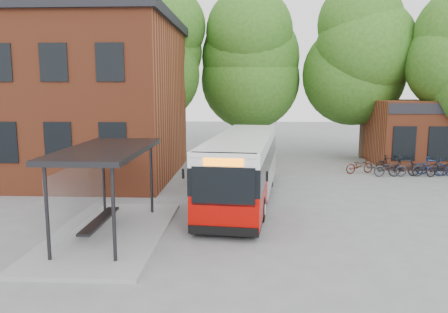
{
  "coord_description": "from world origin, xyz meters",
  "views": [
    {
      "loc": [
        -0.16,
        -14.35,
        4.66
      ],
      "look_at": [
        -0.98,
        2.99,
        2.0
      ],
      "focal_mm": 35.0,
      "sensor_mm": 36.0,
      "label": 1
    }
  ],
  "objects_px": {
    "bicycle_3": "(404,167)",
    "bicycle_5": "(432,166)",
    "bus_shelter": "(108,192)",
    "bicycle_0": "(359,166)",
    "city_bus": "(243,167)",
    "bicycle_4": "(429,167)",
    "bicycle_6": "(441,168)",
    "bicycle_1": "(389,163)",
    "bicycle_2": "(390,168)"
  },
  "relations": [
    {
      "from": "bicycle_0",
      "to": "bicycle_5",
      "type": "relative_size",
      "value": 1.01
    },
    {
      "from": "bicycle_2",
      "to": "bicycle_3",
      "type": "xyz_separation_m",
      "value": [
        0.77,
        0.08,
        0.07
      ]
    },
    {
      "from": "city_bus",
      "to": "bicycle_4",
      "type": "xyz_separation_m",
      "value": [
        10.03,
        5.47,
        -0.9
      ]
    },
    {
      "from": "bicycle_0",
      "to": "bicycle_1",
      "type": "bearing_deg",
      "value": -85.5
    },
    {
      "from": "bus_shelter",
      "to": "bicycle_0",
      "type": "bearing_deg",
      "value": 45.83
    },
    {
      "from": "bus_shelter",
      "to": "bicycle_2",
      "type": "bearing_deg",
      "value": 39.98
    },
    {
      "from": "bus_shelter",
      "to": "bicycle_4",
      "type": "height_order",
      "value": "bus_shelter"
    },
    {
      "from": "bus_shelter",
      "to": "bicycle_2",
      "type": "xyz_separation_m",
      "value": [
        12.22,
        10.25,
        -0.97
      ]
    },
    {
      "from": "bicycle_0",
      "to": "bicycle_3",
      "type": "distance_m",
      "value": 2.33
    },
    {
      "from": "city_bus",
      "to": "bicycle_5",
      "type": "xyz_separation_m",
      "value": [
        10.36,
        5.83,
        -0.88
      ]
    },
    {
      "from": "bicycle_0",
      "to": "bicycle_1",
      "type": "height_order",
      "value": "bicycle_1"
    },
    {
      "from": "bicycle_2",
      "to": "bus_shelter",
      "type": "bearing_deg",
      "value": 123.98
    },
    {
      "from": "bicycle_3",
      "to": "bicycle_5",
      "type": "xyz_separation_m",
      "value": [
        1.67,
        0.47,
        -0.04
      ]
    },
    {
      "from": "bus_shelter",
      "to": "bicycle_6",
      "type": "height_order",
      "value": "bus_shelter"
    },
    {
      "from": "bus_shelter",
      "to": "bicycle_0",
      "type": "distance_m",
      "value": 15.53
    },
    {
      "from": "city_bus",
      "to": "bicycle_2",
      "type": "height_order",
      "value": "city_bus"
    },
    {
      "from": "bicycle_1",
      "to": "bicycle_6",
      "type": "distance_m",
      "value": 2.76
    },
    {
      "from": "bus_shelter",
      "to": "bicycle_2",
      "type": "relative_size",
      "value": 3.86
    },
    {
      "from": "bicycle_4",
      "to": "bicycle_6",
      "type": "relative_size",
      "value": 1.04
    },
    {
      "from": "bicycle_3",
      "to": "bicycle_0",
      "type": "bearing_deg",
      "value": 60.62
    },
    {
      "from": "bicycle_4",
      "to": "bicycle_6",
      "type": "distance_m",
      "value": 0.63
    },
    {
      "from": "bicycle_3",
      "to": "bicycle_4",
      "type": "xyz_separation_m",
      "value": [
        1.34,
        0.11,
        -0.06
      ]
    },
    {
      "from": "bicycle_4",
      "to": "bicycle_3",
      "type": "bearing_deg",
      "value": 87.45
    },
    {
      "from": "city_bus",
      "to": "bicycle_0",
      "type": "distance_m",
      "value": 8.99
    },
    {
      "from": "bus_shelter",
      "to": "bicycle_6",
      "type": "xyz_separation_m",
      "value": [
        14.95,
        10.38,
        -0.98
      ]
    },
    {
      "from": "bicycle_1",
      "to": "bicycle_6",
      "type": "bearing_deg",
      "value": -133.91
    },
    {
      "from": "bus_shelter",
      "to": "bicycle_0",
      "type": "height_order",
      "value": "bus_shelter"
    },
    {
      "from": "bus_shelter",
      "to": "bicycle_5",
      "type": "distance_m",
      "value": 18.23
    },
    {
      "from": "bicycle_2",
      "to": "bicycle_3",
      "type": "height_order",
      "value": "bicycle_3"
    },
    {
      "from": "bicycle_4",
      "to": "bicycle_6",
      "type": "bearing_deg",
      "value": -102.48
    },
    {
      "from": "bicycle_2",
      "to": "bicycle_4",
      "type": "xyz_separation_m",
      "value": [
        2.1,
        0.19,
        0.01
      ]
    },
    {
      "from": "bicycle_2",
      "to": "bicycle_3",
      "type": "distance_m",
      "value": 0.77
    },
    {
      "from": "bus_shelter",
      "to": "bicycle_4",
      "type": "xyz_separation_m",
      "value": [
        14.32,
        10.44,
        -0.96
      ]
    },
    {
      "from": "city_bus",
      "to": "bicycle_3",
      "type": "relative_size",
      "value": 6.01
    },
    {
      "from": "bus_shelter",
      "to": "bicycle_6",
      "type": "bearing_deg",
      "value": 34.76
    },
    {
      "from": "bicycle_3",
      "to": "bicycle_6",
      "type": "xyz_separation_m",
      "value": [
        1.97,
        0.05,
        -0.07
      ]
    },
    {
      "from": "bus_shelter",
      "to": "bicycle_5",
      "type": "xyz_separation_m",
      "value": [
        14.65,
        10.8,
        -0.94
      ]
    },
    {
      "from": "bicycle_4",
      "to": "bicycle_1",
      "type": "bearing_deg",
      "value": 39.07
    },
    {
      "from": "bus_shelter",
      "to": "bicycle_4",
      "type": "relative_size",
      "value": 3.77
    },
    {
      "from": "bicycle_4",
      "to": "bicycle_5",
      "type": "bearing_deg",
      "value": -49.86
    },
    {
      "from": "bicycle_1",
      "to": "bicycle_4",
      "type": "relative_size",
      "value": 0.83
    },
    {
      "from": "bicycle_5",
      "to": "bicycle_0",
      "type": "bearing_deg",
      "value": 106.29
    },
    {
      "from": "bicycle_2",
      "to": "bicycle_3",
      "type": "relative_size",
      "value": 1.0
    },
    {
      "from": "city_bus",
      "to": "bicycle_3",
      "type": "xyz_separation_m",
      "value": [
        8.69,
        5.36,
        -0.84
      ]
    },
    {
      "from": "bicycle_1",
      "to": "bicycle_4",
      "type": "bearing_deg",
      "value": -142.1
    },
    {
      "from": "bicycle_0",
      "to": "bicycle_2",
      "type": "bearing_deg",
      "value": -141.18
    },
    {
      "from": "bus_shelter",
      "to": "bicycle_1",
      "type": "height_order",
      "value": "bus_shelter"
    },
    {
      "from": "bus_shelter",
      "to": "bicycle_5",
      "type": "bearing_deg",
      "value": 36.38
    },
    {
      "from": "bicycle_1",
      "to": "bicycle_6",
      "type": "height_order",
      "value": "bicycle_6"
    },
    {
      "from": "bicycle_4",
      "to": "bus_shelter",
      "type": "bearing_deg",
      "value": 118.85
    }
  ]
}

